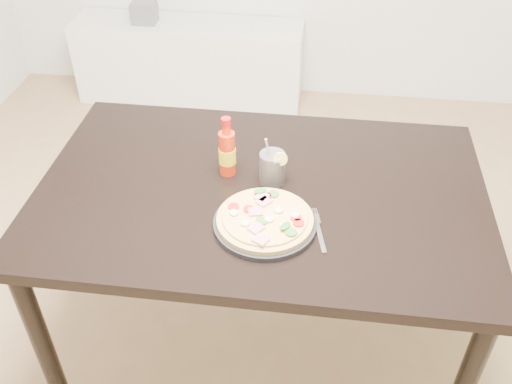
# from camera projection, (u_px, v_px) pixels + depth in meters

# --- Properties ---
(dining_table) EXTENTS (1.40, 0.90, 0.75)m
(dining_table) POSITION_uv_depth(u_px,v_px,m) (261.00, 208.00, 1.83)
(dining_table) COLOR black
(dining_table) RESTS_ON ground
(plate) EXTENTS (0.30, 0.30, 0.02)m
(plate) POSITION_uv_depth(u_px,v_px,m) (265.00, 224.00, 1.64)
(plate) COLOR black
(plate) RESTS_ON dining_table
(pizza) EXTENTS (0.28, 0.28, 0.03)m
(pizza) POSITION_uv_depth(u_px,v_px,m) (265.00, 218.00, 1.63)
(pizza) COLOR tan
(pizza) RESTS_ON plate
(hot_sauce_bottle) EXTENTS (0.06, 0.06, 0.20)m
(hot_sauce_bottle) POSITION_uv_depth(u_px,v_px,m) (227.00, 152.00, 1.79)
(hot_sauce_bottle) COLOR red
(hot_sauce_bottle) RESTS_ON dining_table
(cola_cup) EXTENTS (0.09, 0.08, 0.17)m
(cola_cup) POSITION_uv_depth(u_px,v_px,m) (272.00, 168.00, 1.78)
(cola_cup) COLOR black
(cola_cup) RESTS_ON dining_table
(fork) EXTENTS (0.06, 0.19, 0.00)m
(fork) POSITION_uv_depth(u_px,v_px,m) (318.00, 228.00, 1.63)
(fork) COLOR silver
(fork) RESTS_ON dining_table
(media_console) EXTENTS (1.40, 0.34, 0.50)m
(media_console) POSITION_uv_depth(u_px,v_px,m) (190.00, 62.00, 3.58)
(media_console) COLOR white
(media_console) RESTS_ON ground
(cd_stack) EXTENTS (0.14, 0.12, 0.13)m
(cd_stack) POSITION_uv_depth(u_px,v_px,m) (144.00, 12.00, 3.39)
(cd_stack) COLOR slate
(cd_stack) RESTS_ON media_console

